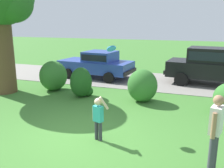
{
  "coord_description": "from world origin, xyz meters",
  "views": [
    {
      "loc": [
        3.08,
        -5.76,
        3.17
      ],
      "look_at": [
        0.31,
        2.03,
        1.1
      ],
      "focal_mm": 39.64,
      "sensor_mm": 36.0,
      "label": 1
    }
  ],
  "objects_px": {
    "adult_onlooker": "(215,130)",
    "parked_suv": "(213,64)",
    "parked_sedan": "(97,63)",
    "frisbee": "(111,49)",
    "child_thrower": "(98,116)"
  },
  "relations": [
    {
      "from": "parked_sedan",
      "to": "parked_suv",
      "type": "height_order",
      "value": "parked_suv"
    },
    {
      "from": "parked_sedan",
      "to": "adult_onlooker",
      "type": "relative_size",
      "value": 2.61
    },
    {
      "from": "parked_sedan",
      "to": "adult_onlooker",
      "type": "distance_m",
      "value": 9.87
    },
    {
      "from": "parked_suv",
      "to": "adult_onlooker",
      "type": "relative_size",
      "value": 2.79
    },
    {
      "from": "parked_sedan",
      "to": "frisbee",
      "type": "bearing_deg",
      "value": -63.57
    },
    {
      "from": "parked_suv",
      "to": "child_thrower",
      "type": "height_order",
      "value": "parked_suv"
    },
    {
      "from": "parked_suv",
      "to": "frisbee",
      "type": "height_order",
      "value": "frisbee"
    },
    {
      "from": "frisbee",
      "to": "parked_sedan",
      "type": "bearing_deg",
      "value": 116.43
    },
    {
      "from": "child_thrower",
      "to": "frisbee",
      "type": "distance_m",
      "value": 1.97
    },
    {
      "from": "frisbee",
      "to": "adult_onlooker",
      "type": "bearing_deg",
      "value": -27.92
    },
    {
      "from": "parked_sedan",
      "to": "frisbee",
      "type": "xyz_separation_m",
      "value": [
        3.14,
        -6.31,
        1.58
      ]
    },
    {
      "from": "parked_sedan",
      "to": "parked_suv",
      "type": "relative_size",
      "value": 0.94
    },
    {
      "from": "adult_onlooker",
      "to": "parked_suv",
      "type": "bearing_deg",
      "value": 88.16
    },
    {
      "from": "child_thrower",
      "to": "frisbee",
      "type": "relative_size",
      "value": 4.06
    },
    {
      "from": "parked_suv",
      "to": "adult_onlooker",
      "type": "distance_m",
      "value": 8.26
    }
  ]
}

